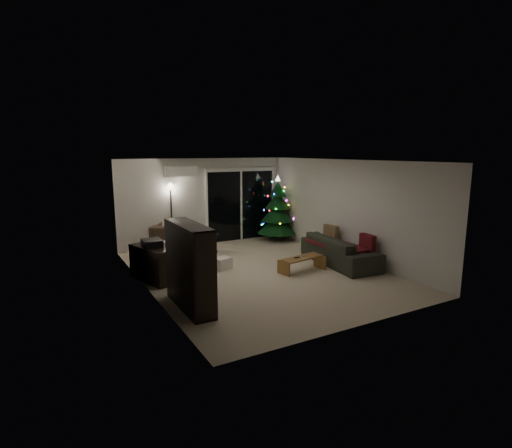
{
  "coord_description": "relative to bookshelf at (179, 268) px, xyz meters",
  "views": [
    {
      "loc": [
        -4.29,
        -7.59,
        2.71
      ],
      "look_at": [
        0.1,
        0.3,
        1.05
      ],
      "focal_mm": 28.0,
      "sensor_mm": 36.0,
      "label": 1
    }
  ],
  "objects": [
    {
      "name": "sofa",
      "position": [
        4.3,
        0.85,
        -0.41
      ],
      "size": [
        1.17,
        2.38,
        0.67
      ],
      "primitive_type": "imported",
      "rotation": [
        0.0,
        0.0,
        1.45
      ],
      "color": "black",
      "rests_on": "floor"
    },
    {
      "name": "sofa_throw",
      "position": [
        4.2,
        0.85,
        -0.26
      ],
      "size": [
        0.71,
        1.65,
        0.05
      ],
      "primitive_type": "cube",
      "color": "maroon",
      "rests_on": "sofa"
    },
    {
      "name": "coffee_table",
      "position": [
        3.13,
        0.78,
        -0.58
      ],
      "size": [
        1.12,
        0.56,
        0.34
      ],
      "primitive_type": null,
      "rotation": [
        0.0,
        0.0,
        0.18
      ],
      "color": "olive",
      "rests_on": "floor"
    },
    {
      "name": "armchair",
      "position": [
        1.01,
        3.7,
        -0.33
      ],
      "size": [
        1.25,
        1.26,
        0.83
      ],
      "primitive_type": "imported",
      "rotation": [
        0.0,
        0.0,
        2.54
      ],
      "color": "brown",
      "rests_on": "floor"
    },
    {
      "name": "cushion_a",
      "position": [
        4.55,
        1.5,
        -0.14
      ],
      "size": [
        0.17,
        0.45,
        0.44
      ],
      "primitive_type": "cube",
      "rotation": [
        0.0,
        0.0,
        0.09
      ],
      "color": "#927E4D",
      "rests_on": "sofa"
    },
    {
      "name": "cardboard_box_b",
      "position": [
        1.62,
        1.82,
        -0.61
      ],
      "size": [
        0.47,
        0.41,
        0.27
      ],
      "primitive_type": "cube",
      "rotation": [
        0.0,
        0.0,
        0.35
      ],
      "color": "white",
      "rests_on": "floor"
    },
    {
      "name": "ottoman",
      "position": [
        0.92,
        3.13,
        -0.5
      ],
      "size": [
        0.68,
        0.68,
        0.48
      ],
      "primitive_type": "cube",
      "rotation": [
        0.0,
        0.0,
        0.31
      ],
      "color": "silver",
      "rests_on": "floor"
    },
    {
      "name": "remote_a",
      "position": [
        2.98,
        0.78,
        -0.4
      ],
      "size": [
        0.13,
        0.04,
        0.02
      ],
      "primitive_type": "cube",
      "color": "black",
      "rests_on": "coffee_table"
    },
    {
      "name": "christmas_tree",
      "position": [
        4.39,
        3.84,
        0.24
      ],
      "size": [
        1.45,
        1.45,
        1.98
      ],
      "primitive_type": "cone",
      "rotation": [
        0.0,
        0.0,
        -0.2
      ],
      "color": "#103319",
      "rests_on": "floor"
    },
    {
      "name": "remote_b",
      "position": [
        3.23,
        0.83,
        -0.4
      ],
      "size": [
        0.13,
        0.08,
        0.02
      ],
      "primitive_type": "cube",
      "rotation": [
        0.0,
        0.0,
        0.35
      ],
      "color": "slate",
      "rests_on": "coffee_table"
    },
    {
      "name": "side_table",
      "position": [
        2.03,
        3.39,
        -0.5
      ],
      "size": [
        0.46,
        0.46,
        0.5
      ],
      "primitive_type": "cylinder",
      "rotation": [
        0.0,
        0.0,
        0.16
      ],
      "color": "black",
      "rests_on": "floor"
    },
    {
      "name": "cushion_b",
      "position": [
        4.55,
        0.2,
        -0.14
      ],
      "size": [
        0.16,
        0.45,
        0.44
      ],
      "primitive_type": "cube",
      "rotation": [
        0.0,
        0.0,
        -0.07
      ],
      "color": "maroon",
      "rests_on": "sofa"
    },
    {
      "name": "cardboard_box_a",
      "position": [
        1.28,
        2.27,
        -0.61
      ],
      "size": [
        0.4,
        0.32,
        0.27
      ],
      "primitive_type": "cube",
      "rotation": [
        0.0,
        0.0,
        -0.09
      ],
      "color": "white",
      "rests_on": "floor"
    },
    {
      "name": "bookshelf",
      "position": [
        0.0,
        0.0,
        0.0
      ],
      "size": [
        0.85,
        1.53,
        1.49
      ],
      "primitive_type": null,
      "rotation": [
        0.0,
        0.0,
        0.33
      ],
      "color": "black",
      "rests_on": "floor"
    },
    {
      "name": "floor_lamp",
      "position": [
        1.26,
        4.45,
        0.14
      ],
      "size": [
        0.28,
        0.28,
        1.77
      ],
      "primitive_type": "cylinder",
      "color": "black",
      "rests_on": "floor"
    },
    {
      "name": "stereo",
      "position": [
        0.0,
        1.77,
        0.07
      ],
      "size": [
        0.37,
        0.44,
        0.16
      ],
      "primitive_type": "cube",
      "color": "black",
      "rests_on": "media_cabinet"
    },
    {
      "name": "room",
      "position": [
        2.71,
        2.72,
        0.27
      ],
      "size": [
        6.5,
        7.51,
        2.6
      ],
      "color": "beige",
      "rests_on": "ground"
    },
    {
      "name": "media_cabinet",
      "position": [
        0.0,
        1.77,
        -0.38
      ],
      "size": [
        0.76,
        1.25,
        0.74
      ],
      "primitive_type": "cube",
      "rotation": [
        0.0,
        0.0,
        0.3
      ],
      "color": "black",
      "rests_on": "floor"
    }
  ]
}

